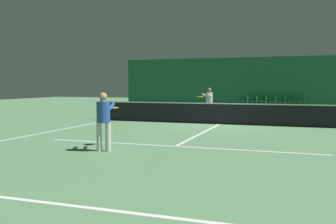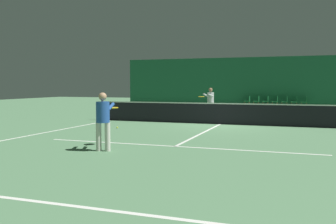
{
  "view_description": "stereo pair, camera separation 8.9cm",
  "coord_description": "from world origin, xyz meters",
  "px_view_note": "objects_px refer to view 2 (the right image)",
  "views": [
    {
      "loc": [
        3.25,
        -16.48,
        1.76
      ],
      "look_at": [
        -0.63,
        -5.23,
        0.89
      ],
      "focal_mm": 40.0,
      "sensor_mm": 36.0,
      "label": 1
    },
    {
      "loc": [
        3.33,
        -16.45,
        1.76
      ],
      "look_at": [
        -0.63,
        -5.23,
        0.89
      ],
      "focal_mm": 40.0,
      "sensor_mm": 36.0,
      "label": 2
    }
  ],
  "objects_px": {
    "courtside_chair_0": "(248,100)",
    "tennis_ball": "(117,127)",
    "courtside_chair_1": "(257,101)",
    "courtside_chair_6": "(305,101)",
    "player_far": "(210,100)",
    "courtside_chair_2": "(266,101)",
    "courtside_chair_3": "(276,101)",
    "tennis_net": "(220,113)",
    "player_near": "(103,117)",
    "courtside_chair_4": "(285,101)",
    "courtside_chair_5": "(295,101)"
  },
  "relations": [
    {
      "from": "player_far",
      "to": "courtside_chair_0",
      "type": "xyz_separation_m",
      "value": [
        0.73,
        10.53,
        -0.44
      ]
    },
    {
      "from": "courtside_chair_2",
      "to": "tennis_ball",
      "type": "height_order",
      "value": "courtside_chair_2"
    },
    {
      "from": "courtside_chair_3",
      "to": "courtside_chair_4",
      "type": "height_order",
      "value": "same"
    },
    {
      "from": "courtside_chair_0",
      "to": "courtside_chair_4",
      "type": "distance_m",
      "value": 2.93
    },
    {
      "from": "courtside_chair_6",
      "to": "courtside_chair_1",
      "type": "bearing_deg",
      "value": -90.0
    },
    {
      "from": "player_near",
      "to": "courtside_chair_1",
      "type": "xyz_separation_m",
      "value": [
        1.65,
        22.22,
        -0.42
      ]
    },
    {
      "from": "player_far",
      "to": "courtside_chair_1",
      "type": "xyz_separation_m",
      "value": [
        1.46,
        10.53,
        -0.44
      ]
    },
    {
      "from": "courtside_chair_2",
      "to": "courtside_chair_3",
      "type": "relative_size",
      "value": 1.0
    },
    {
      "from": "courtside_chair_0",
      "to": "tennis_net",
      "type": "bearing_deg",
      "value": 2.63
    },
    {
      "from": "courtside_chair_0",
      "to": "courtside_chair_5",
      "type": "xyz_separation_m",
      "value": [
        3.66,
        0.0,
        0.0
      ]
    },
    {
      "from": "player_far",
      "to": "courtside_chair_4",
      "type": "bearing_deg",
      "value": 179.01
    },
    {
      "from": "courtside_chair_1",
      "to": "tennis_ball",
      "type": "relative_size",
      "value": 12.73
    },
    {
      "from": "courtside_chair_1",
      "to": "courtside_chair_5",
      "type": "bearing_deg",
      "value": 90.0
    },
    {
      "from": "tennis_net",
      "to": "courtside_chair_6",
      "type": "bearing_deg",
      "value": 75.62
    },
    {
      "from": "courtside_chair_4",
      "to": "courtside_chair_5",
      "type": "xyz_separation_m",
      "value": [
        0.73,
        0.0,
        0.0
      ]
    },
    {
      "from": "player_near",
      "to": "tennis_ball",
      "type": "relative_size",
      "value": 23.58
    },
    {
      "from": "courtside_chair_2",
      "to": "player_near",
      "type": "bearing_deg",
      "value": -6.13
    },
    {
      "from": "courtside_chair_1",
      "to": "courtside_chair_6",
      "type": "relative_size",
      "value": 1.0
    },
    {
      "from": "courtside_chair_1",
      "to": "courtside_chair_2",
      "type": "xyz_separation_m",
      "value": [
        0.73,
        0.0,
        0.0
      ]
    },
    {
      "from": "courtside_chair_1",
      "to": "courtside_chair_5",
      "type": "height_order",
      "value": "same"
    },
    {
      "from": "tennis_net",
      "to": "courtside_chair_0",
      "type": "height_order",
      "value": "tennis_net"
    },
    {
      "from": "courtside_chair_4",
      "to": "courtside_chair_6",
      "type": "xyz_separation_m",
      "value": [
        1.46,
        0.0,
        0.0
      ]
    },
    {
      "from": "player_far",
      "to": "tennis_ball",
      "type": "bearing_deg",
      "value": 0.38
    },
    {
      "from": "courtside_chair_0",
      "to": "courtside_chair_6",
      "type": "distance_m",
      "value": 4.39
    },
    {
      "from": "player_far",
      "to": "courtside_chair_4",
      "type": "relative_size",
      "value": 1.89
    },
    {
      "from": "player_far",
      "to": "tennis_ball",
      "type": "distance_m",
      "value": 7.35
    },
    {
      "from": "tennis_net",
      "to": "courtside_chair_0",
      "type": "xyz_separation_m",
      "value": [
        -0.67,
        14.53,
        -0.03
      ]
    },
    {
      "from": "courtside_chair_4",
      "to": "tennis_ball",
      "type": "bearing_deg",
      "value": -18.6
    },
    {
      "from": "courtside_chair_2",
      "to": "courtside_chair_6",
      "type": "bearing_deg",
      "value": 90.0
    },
    {
      "from": "courtside_chair_3",
      "to": "tennis_ball",
      "type": "relative_size",
      "value": 12.73
    },
    {
      "from": "courtside_chair_2",
      "to": "courtside_chair_5",
      "type": "relative_size",
      "value": 1.0
    },
    {
      "from": "tennis_net",
      "to": "courtside_chair_1",
      "type": "bearing_deg",
      "value": 89.75
    },
    {
      "from": "courtside_chair_2",
      "to": "player_far",
      "type": "bearing_deg",
      "value": -11.76
    },
    {
      "from": "courtside_chair_0",
      "to": "courtside_chair_3",
      "type": "distance_m",
      "value": 2.2
    },
    {
      "from": "courtside_chair_0",
      "to": "courtside_chair_6",
      "type": "xyz_separation_m",
      "value": [
        4.39,
        0.0,
        0.0
      ]
    },
    {
      "from": "courtside_chair_1",
      "to": "courtside_chair_2",
      "type": "height_order",
      "value": "same"
    },
    {
      "from": "courtside_chair_0",
      "to": "courtside_chair_2",
      "type": "bearing_deg",
      "value": 90.0
    },
    {
      "from": "courtside_chair_3",
      "to": "courtside_chair_5",
      "type": "distance_m",
      "value": 1.46
    },
    {
      "from": "courtside_chair_0",
      "to": "tennis_ball",
      "type": "xyz_separation_m",
      "value": [
        -2.95,
        -17.48,
        -0.45
      ]
    },
    {
      "from": "courtside_chair_4",
      "to": "player_near",
      "type": "bearing_deg",
      "value": -9.83
    },
    {
      "from": "courtside_chair_0",
      "to": "tennis_ball",
      "type": "relative_size",
      "value": 12.73
    },
    {
      "from": "courtside_chair_5",
      "to": "courtside_chair_1",
      "type": "bearing_deg",
      "value": -90.0
    },
    {
      "from": "player_far",
      "to": "courtside_chair_0",
      "type": "bearing_deg",
      "value": -165.8
    },
    {
      "from": "player_far",
      "to": "courtside_chair_5",
      "type": "height_order",
      "value": "player_far"
    },
    {
      "from": "player_far",
      "to": "courtside_chair_5",
      "type": "relative_size",
      "value": 1.89
    },
    {
      "from": "player_near",
      "to": "player_far",
      "type": "height_order",
      "value": "player_far"
    },
    {
      "from": "courtside_chair_1",
      "to": "courtside_chair_3",
      "type": "distance_m",
      "value": 1.46
    },
    {
      "from": "courtside_chair_4",
      "to": "tennis_ball",
      "type": "xyz_separation_m",
      "value": [
        -5.88,
        -17.48,
        -0.45
      ]
    },
    {
      "from": "courtside_chair_2",
      "to": "courtside_chair_0",
      "type": "bearing_deg",
      "value": -90.0
    },
    {
      "from": "player_near",
      "to": "player_far",
      "type": "bearing_deg",
      "value": -13.41
    }
  ]
}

